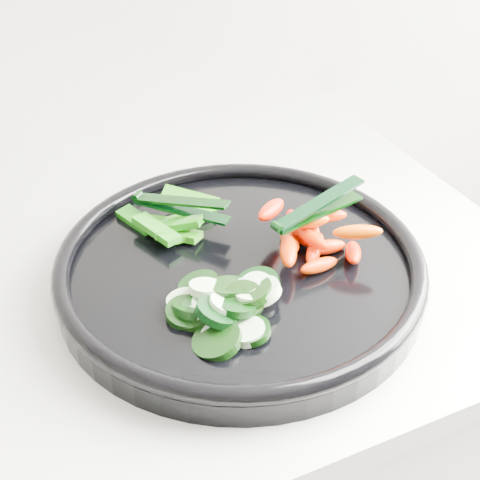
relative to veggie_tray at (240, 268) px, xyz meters
name	(u,v)px	position (x,y,z in m)	size (l,w,h in m)	color
veggie_tray	(240,268)	(0.00, 0.00, 0.00)	(0.42, 0.42, 0.04)	black
cucumber_pile	(222,305)	(-0.05, -0.06, 0.01)	(0.12, 0.13, 0.04)	black
carrot_pile	(309,233)	(0.08, 0.00, 0.02)	(0.11, 0.13, 0.05)	#FF0E00
pepper_pile	(172,222)	(-0.04, 0.09, 0.01)	(0.11, 0.10, 0.04)	#26700A
tong_carrot	(317,209)	(0.08, -0.01, 0.05)	(0.11, 0.04, 0.02)	black
tong_pepper	(179,205)	(-0.03, 0.09, 0.03)	(0.09, 0.09, 0.02)	black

